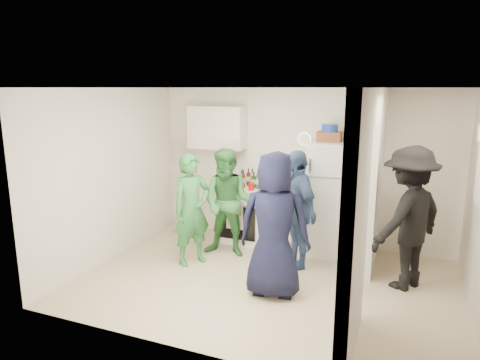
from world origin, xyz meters
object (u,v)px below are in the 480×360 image
at_px(wicker_basket, 329,137).
at_px(fridge, 333,199).
at_px(person_green_center, 228,203).
at_px(person_nook, 408,218).
at_px(person_denim, 296,209).
at_px(person_navy, 274,225).
at_px(blue_bowl, 330,128).
at_px(person_green_left, 192,210).
at_px(yellow_cup_stack_top, 350,135).
at_px(stove, 243,214).

bearing_deg(wicker_basket, fridge, -26.57).
bearing_deg(person_green_center, person_nook, -8.09).
relative_size(person_denim, person_navy, 0.94).
distance_m(fridge, person_nook, 1.32).
distance_m(person_green_center, person_navy, 1.41).
bearing_deg(person_nook, blue_bowl, -91.38).
xyz_separation_m(blue_bowl, person_navy, (-0.31, -1.67, -1.03)).
xyz_separation_m(wicker_basket, person_green_left, (-1.69, -1.17, -0.99)).
xyz_separation_m(yellow_cup_stack_top, person_denim, (-0.61, -0.58, -1.00)).
bearing_deg(person_navy, person_nook, -157.87).
xyz_separation_m(yellow_cup_stack_top, person_navy, (-0.63, -1.52, -0.95)).
height_order(blue_bowl, yellow_cup_stack_top, blue_bowl).
bearing_deg(person_green_center, person_green_left, -132.34).
height_order(person_green_left, person_denim, person_denim).
relative_size(yellow_cup_stack_top, person_nook, 0.14).
relative_size(fridge, person_green_center, 1.05).
height_order(wicker_basket, person_denim, wicker_basket).
bearing_deg(wicker_basket, person_denim, -111.39).
bearing_deg(fridge, person_nook, -36.05).
height_order(wicker_basket, person_green_center, wicker_basket).
height_order(stove, yellow_cup_stack_top, yellow_cup_stack_top).
bearing_deg(person_navy, yellow_cup_stack_top, -120.02).
relative_size(person_green_left, person_denim, 0.96).
height_order(fridge, person_green_left, fridge).
bearing_deg(person_navy, blue_bowl, -108.00).
bearing_deg(stove, blue_bowl, 0.84).
relative_size(fridge, person_denim, 1.02).
distance_m(blue_bowl, person_navy, 1.98).
bearing_deg(yellow_cup_stack_top, wicker_basket, 154.89).
distance_m(fridge, person_denim, 0.78).
xyz_separation_m(wicker_basket, yellow_cup_stack_top, (0.32, -0.15, 0.05)).
bearing_deg(person_denim, person_nook, 44.99).
height_order(yellow_cup_stack_top, person_denim, yellow_cup_stack_top).
height_order(blue_bowl, person_navy, blue_bowl).
height_order(person_green_center, person_nook, person_nook).
distance_m(blue_bowl, person_green_left, 2.34).
xyz_separation_m(yellow_cup_stack_top, person_green_center, (-1.65, -0.55, -1.02)).
bearing_deg(wicker_basket, person_nook, -35.31).
bearing_deg(person_green_left, person_denim, -41.50).
bearing_deg(person_green_left, person_green_center, -6.12).
height_order(yellow_cup_stack_top, person_navy, yellow_cup_stack_top).
relative_size(blue_bowl, yellow_cup_stack_top, 0.96).
relative_size(yellow_cup_stack_top, person_green_left, 0.16).
relative_size(fridge, person_nook, 0.94).
bearing_deg(wicker_basket, blue_bowl, 0.00).
distance_m(person_denim, person_navy, 0.94).
bearing_deg(person_navy, person_green_center, -50.79).
height_order(stove, fridge, fridge).
bearing_deg(yellow_cup_stack_top, person_green_left, -153.05).
height_order(fridge, person_denim, fridge).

